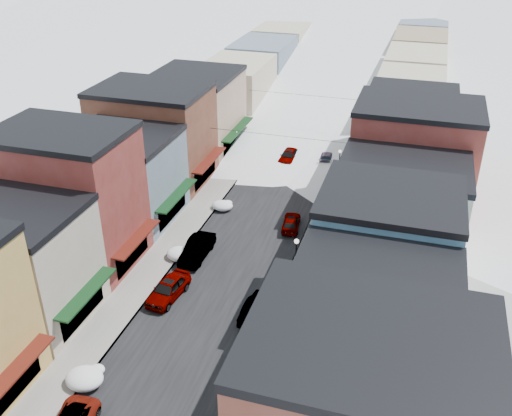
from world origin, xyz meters
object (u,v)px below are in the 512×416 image
Objects in this scene: streetlamp_near at (296,258)px; trash_can at (286,276)px; fire_hydrant at (245,369)px; car_green_sedan at (257,308)px; car_dark_hatch at (197,249)px; car_silver_sedan at (168,289)px.

trash_can is at bearing 141.58° from streetlamp_near.
fire_hydrant is 0.81× the size of trash_can.
car_green_sedan is at bearing -102.17° from trash_can.
fire_hydrant is at bearing -55.62° from car_dark_hatch.
streetlamp_near reaches higher than fire_hydrant.
car_dark_hatch reaches higher than car_silver_sedan.
streetlamp_near reaches higher than car_green_sedan.
car_dark_hatch is at bearing 166.87° from streetlamp_near.
car_silver_sedan is 10.81m from fire_hydrant.
trash_can is at bearing 35.90° from car_silver_sedan.
streetlamp_near is (1.00, -0.80, 2.56)m from trash_can.
car_dark_hatch is 1.13× the size of car_green_sedan.
car_silver_sedan is at bearing 2.28° from car_green_sedan.
car_dark_hatch is at bearing -36.78° from car_green_sedan.
car_dark_hatch is 1.08× the size of streetlamp_near.
car_silver_sedan reaches higher than car_green_sedan.
car_silver_sedan is 9.95m from trash_can.
car_green_sedan is (7.63, -0.14, -0.08)m from car_silver_sedan.
car_green_sedan is 4.86× the size of trash_can.
car_green_sedan reaches higher than trash_can.
car_green_sedan is 0.96× the size of streetlamp_near.
trash_can is (1.07, 4.97, -0.13)m from car_green_sedan.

